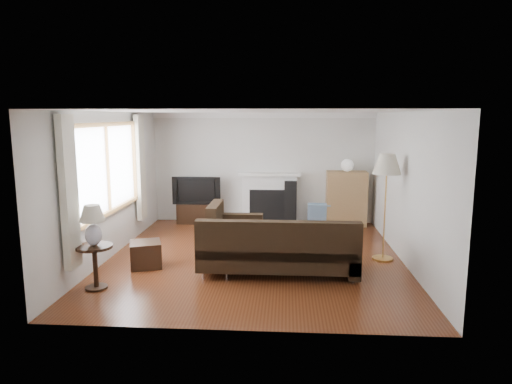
# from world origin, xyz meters

# --- Properties ---
(room) EXTENTS (5.10, 5.60, 2.54)m
(room) POSITION_xyz_m (0.00, 0.00, 1.25)
(room) COLOR #572813
(room) RESTS_ON ground
(window) EXTENTS (0.12, 2.74, 1.54)m
(window) POSITION_xyz_m (-2.45, -0.20, 1.55)
(window) COLOR brown
(window) RESTS_ON room
(curtain_near) EXTENTS (0.10, 0.35, 2.10)m
(curtain_near) POSITION_xyz_m (-2.40, -1.72, 1.40)
(curtain_near) COLOR beige
(curtain_near) RESTS_ON room
(curtain_far) EXTENTS (0.10, 0.35, 2.10)m
(curtain_far) POSITION_xyz_m (-2.40, 1.32, 1.40)
(curtain_far) COLOR beige
(curtain_far) RESTS_ON room
(fireplace) EXTENTS (1.40, 0.26, 1.15)m
(fireplace) POSITION_xyz_m (0.15, 2.64, 0.57)
(fireplace) COLOR white
(fireplace) RESTS_ON room
(tv_stand) EXTENTS (0.91, 0.41, 0.45)m
(tv_stand) POSITION_xyz_m (-1.48, 2.50, 0.23)
(tv_stand) COLOR black
(tv_stand) RESTS_ON ground
(television) EXTENTS (1.09, 0.14, 0.63)m
(television) POSITION_xyz_m (-1.48, 2.50, 0.77)
(television) COLOR black
(television) RESTS_ON tv_stand
(speaker_left) EXTENTS (0.28, 0.33, 0.94)m
(speaker_left) POSITION_xyz_m (-1.20, 2.55, 0.47)
(speaker_left) COLOR black
(speaker_left) RESTS_ON ground
(speaker_right) EXTENTS (0.28, 0.33, 0.99)m
(speaker_right) POSITION_xyz_m (0.63, 2.55, 0.49)
(speaker_right) COLOR black
(speaker_right) RESTS_ON ground
(bookshelf) EXTENTS (0.88, 0.42, 1.21)m
(bookshelf) POSITION_xyz_m (1.87, 2.51, 0.61)
(bookshelf) COLOR #987246
(bookshelf) RESTS_ON ground
(globe_lamp) EXTENTS (0.27, 0.27, 0.27)m
(globe_lamp) POSITION_xyz_m (1.87, 2.51, 1.35)
(globe_lamp) COLOR white
(globe_lamp) RESTS_ON bookshelf
(sectional_sofa) EXTENTS (2.64, 1.93, 0.85)m
(sectional_sofa) POSITION_xyz_m (0.42, -0.77, 0.43)
(sectional_sofa) COLOR black
(sectional_sofa) RESTS_ON ground
(coffee_table) EXTENTS (1.11, 0.62, 0.43)m
(coffee_table) POSITION_xyz_m (0.38, 0.68, 0.22)
(coffee_table) COLOR olive
(coffee_table) RESTS_ON ground
(footstool) EXTENTS (0.62, 0.62, 0.41)m
(footstool) POSITION_xyz_m (-1.74, -0.61, 0.21)
(footstool) COLOR black
(footstool) RESTS_ON ground
(floor_lamp) EXTENTS (0.56, 0.56, 1.81)m
(floor_lamp) POSITION_xyz_m (2.19, 0.02, 0.90)
(floor_lamp) COLOR #C18D43
(floor_lamp) RESTS_ON ground
(side_table) EXTENTS (0.51, 0.51, 0.63)m
(side_table) POSITION_xyz_m (-2.15, -1.60, 0.32)
(side_table) COLOR black
(side_table) RESTS_ON ground
(table_lamp) EXTENTS (0.35, 0.35, 0.57)m
(table_lamp) POSITION_xyz_m (-2.15, -1.60, 0.92)
(table_lamp) COLOR silver
(table_lamp) RESTS_ON side_table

